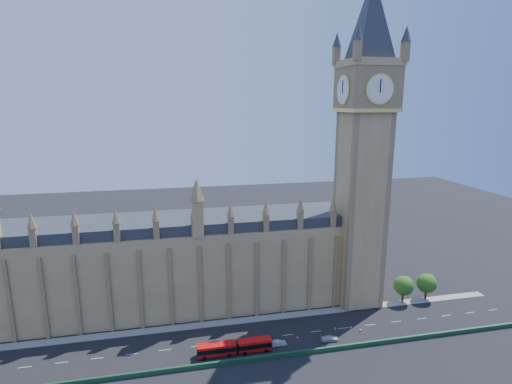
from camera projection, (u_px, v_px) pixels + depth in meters
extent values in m
plane|color=black|center=(243.00, 340.00, 103.88)|extent=(400.00, 400.00, 0.00)
cube|color=#A77C50|center=(146.00, 270.00, 117.11)|extent=(120.00, 20.00, 25.00)
cube|color=#2D3035|center=(143.00, 224.00, 114.07)|extent=(120.00, 18.00, 3.00)
cube|color=#A77C50|center=(360.00, 211.00, 118.65)|extent=(12.00, 12.00, 58.00)
cube|color=olive|center=(367.00, 90.00, 111.06)|extent=(14.00, 14.00, 12.00)
cylinder|color=silver|center=(380.00, 89.00, 104.23)|extent=(7.20, 0.30, 7.20)
cube|color=#A77C50|center=(369.00, 64.00, 109.54)|extent=(14.50, 14.50, 2.00)
cube|color=#1E4C2D|center=(250.00, 360.00, 95.16)|extent=(160.00, 0.60, 1.20)
cube|color=gray|center=(237.00, 321.00, 112.93)|extent=(160.00, 3.00, 0.16)
cylinder|color=#382619|center=(403.00, 296.00, 123.53)|extent=(0.70, 0.70, 4.00)
sphere|color=#204913|center=(404.00, 286.00, 122.77)|extent=(6.00, 6.00, 6.00)
sphere|color=#204913|center=(405.00, 283.00, 123.09)|extent=(4.38, 4.38, 4.38)
cylinder|color=#382619|center=(426.00, 294.00, 125.15)|extent=(0.70, 0.70, 4.00)
sphere|color=#204913|center=(427.00, 283.00, 124.39)|extent=(6.00, 6.00, 6.00)
sphere|color=#204913|center=(429.00, 281.00, 124.71)|extent=(4.38, 4.38, 4.38)
cube|color=red|center=(216.00, 350.00, 97.27)|extent=(9.42, 2.67, 3.14)
cube|color=red|center=(254.00, 345.00, 99.15)|extent=(8.37, 2.66, 3.14)
cube|color=black|center=(216.00, 349.00, 97.19)|extent=(9.47, 2.72, 1.19)
cube|color=black|center=(254.00, 344.00, 99.07)|extent=(8.43, 2.71, 1.19)
cylinder|color=black|center=(234.00, 348.00, 98.19)|extent=(0.84, 2.51, 2.51)
cylinder|color=black|center=(204.00, 359.00, 95.66)|extent=(1.05, 0.32, 1.05)
cylinder|color=black|center=(204.00, 352.00, 98.16)|extent=(1.05, 0.32, 1.05)
cylinder|color=black|center=(229.00, 355.00, 96.84)|extent=(1.05, 0.32, 1.05)
cylinder|color=black|center=(228.00, 349.00, 99.34)|extent=(1.05, 0.32, 1.05)
cylinder|color=black|center=(245.00, 353.00, 97.60)|extent=(1.05, 0.32, 1.05)
cylinder|color=black|center=(243.00, 347.00, 100.10)|extent=(1.05, 0.32, 1.05)
cylinder|color=black|center=(266.00, 351.00, 98.65)|extent=(1.05, 0.32, 1.05)
cylinder|color=black|center=(264.00, 345.00, 101.15)|extent=(1.05, 0.32, 1.05)
imported|color=#3E3F45|center=(238.00, 346.00, 100.15)|extent=(5.01, 2.46, 1.65)
imported|color=#B8BAC0|center=(279.00, 343.00, 101.56)|extent=(4.14, 1.46, 1.36)
imported|color=silver|center=(330.00, 338.00, 103.55)|extent=(4.65, 1.93, 1.34)
cube|color=black|center=(360.00, 331.00, 107.99)|extent=(0.51, 0.51, 0.04)
cone|color=#FF660D|center=(361.00, 330.00, 107.92)|extent=(0.56, 0.56, 0.70)
cylinder|color=white|center=(361.00, 330.00, 107.89)|extent=(0.34, 0.34, 0.12)
cube|color=black|center=(297.00, 339.00, 104.55)|extent=(0.41, 0.41, 0.04)
cone|color=#F7360D|center=(297.00, 338.00, 104.47)|extent=(0.45, 0.45, 0.72)
cylinder|color=white|center=(297.00, 337.00, 104.45)|extent=(0.35, 0.35, 0.12)
cube|color=black|center=(351.00, 329.00, 109.23)|extent=(0.51, 0.51, 0.04)
cone|color=#D6660B|center=(351.00, 328.00, 109.16)|extent=(0.56, 0.56, 0.74)
cylinder|color=white|center=(351.00, 327.00, 109.13)|extent=(0.36, 0.36, 0.13)
cube|color=black|center=(335.00, 329.00, 108.87)|extent=(0.40, 0.40, 0.04)
cone|color=orange|center=(335.00, 328.00, 108.80)|extent=(0.43, 0.43, 0.69)
cylinder|color=white|center=(335.00, 328.00, 108.77)|extent=(0.33, 0.33, 0.12)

